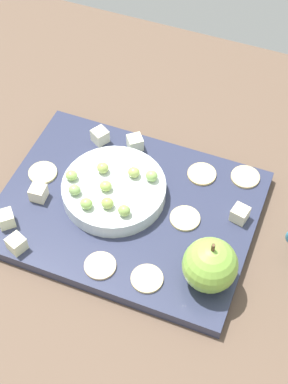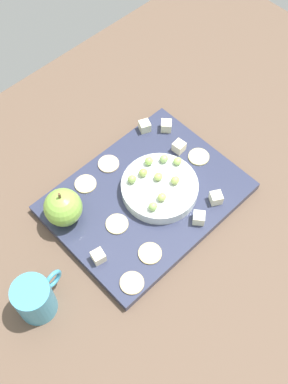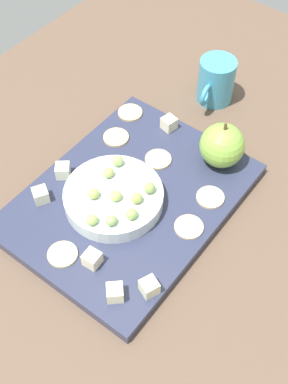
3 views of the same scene
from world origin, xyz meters
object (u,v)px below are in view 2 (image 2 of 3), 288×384
cheese_cube_3 (98,257)px  cracker_4 (117,224)px  grape_1 (143,173)px  grape_8 (164,159)px  grape_3 (178,162)px  cracker_2 (150,253)px  cup (35,299)px  grape_2 (153,206)px  grape_0 (132,179)px  cheese_cube_0 (199,218)px  platter (147,198)px  serving_dish (160,187)px  apple_whole (63,207)px  grape_4 (149,161)px  grape_7 (159,177)px  cheese_cube_1 (145,126)px  cracker_5 (132,283)px  cracker_1 (199,157)px  grape_5 (175,180)px  cheese_cube_4 (166,126)px  grape_6 (162,197)px  cheese_cube_2 (179,147)px  cracker_3 (86,184)px  cheese_cube_5 (216,198)px  cracker_0 (109,164)px

cheese_cube_3 → cracker_4: size_ratio=0.51×
grape_1 → grape_8: same height
cracker_4 → grape_3: grape_3 is taller
cracker_2 → cup: 21.93cm
grape_2 → grape_0: bearing=-100.4°
cheese_cube_0 → platter: bearing=-73.5°
serving_dish → cup: bearing=2.8°
apple_whole → grape_8: 22.39cm
grape_4 → grape_7: (1.23, 4.10, -0.06)cm
grape_2 → cheese_cube_1: bearing=-129.7°
cracker_5 → grape_1: (-16.45, -14.26, 3.08)cm
platter → cracker_1: (-14.40, 0.87, 1.14)cm
platter → cracker_4: size_ratio=8.44×
cheese_cube_3 → grape_5: (-20.88, -0.93, 2.18)cm
cheese_cube_4 → grape_6: 19.47cm
cheese_cube_0 → cheese_cube_2: 17.27cm
grape_5 → cheese_cube_4: bearing=-129.2°
cheese_cube_3 → grape_0: bearing=-155.1°
serving_dish → cracker_3: 15.21cm
cracker_2 → cup: bearing=-18.5°
apple_whole → cheese_cube_0: (-17.92, 18.43, -2.55)cm
cheese_cube_5 → apple_whole: bearing=-36.9°
serving_dish → cup: 31.91cm
cheese_cube_4 → grape_1: (13.06, 6.38, 2.16)cm
cracker_2 → grape_6: 10.98cm
cheese_cube_5 → cracker_2: bearing=-2.7°
grape_3 → cracker_4: bearing=2.1°
grape_2 → grape_8: 11.32cm
cracker_0 → cup: size_ratio=0.44×
cheese_cube_3 → grape_2: bearing=178.9°
serving_dish → cracker_0: size_ratio=3.49×
cheese_cube_3 → grape_5: grape_5 is taller
cracker_3 → grape_0: 10.01cm
cracker_1 → cracker_4: 23.03cm
grape_3 → cheese_cube_0: bearing=63.3°
grape_6 → cheese_cube_2: bearing=-149.9°
platter → apple_whole: (14.66, -7.42, 4.60)cm
cheese_cube_5 → cracker_5: cheese_cube_5 is taller
cracker_1 → cracker_4: same height
cracker_3 → cup: (21.92, 13.04, 2.14)cm
cracker_0 → cracker_1: 18.94cm
cheese_cube_3 → grape_3: 24.94cm
grape_2 → grape_4: bearing=-130.0°
serving_dish → cheese_cube_1: serving_dish is taller
grape_4 → grape_6: size_ratio=1.00×
platter → apple_whole: bearing=-26.8°
cup → cracker_2: bearing=161.5°
grape_6 → cheese_cube_3: bearing=0.1°
grape_6 → grape_7: (-2.81, -3.65, -0.02)cm
serving_dish → apple_whole: bearing=-25.8°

